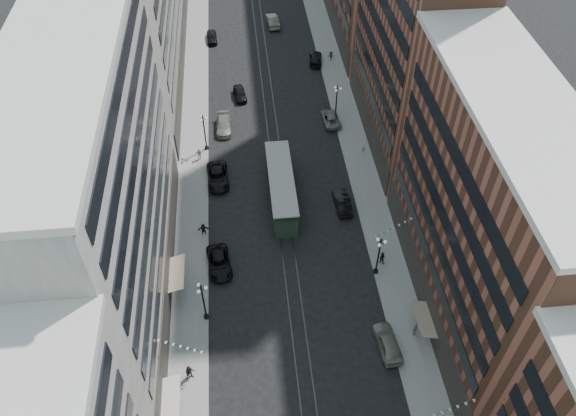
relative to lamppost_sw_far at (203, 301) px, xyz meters
name	(u,v)px	position (x,y,z in m)	size (l,w,h in m)	color
ground	(272,123)	(9.20, 32.00, -3.10)	(220.00, 220.00, 0.00)	black
sidewalk_west	(195,87)	(-1.80, 42.00, -3.02)	(4.00, 180.00, 0.15)	gray
sidewalk_east	(336,80)	(20.20, 42.00, -3.02)	(4.00, 180.00, 0.15)	gray
rail_west	(262,84)	(8.50, 42.00, -3.09)	(0.12, 180.00, 0.02)	#2D2D33
rail_east	(271,84)	(9.90, 42.00, -3.09)	(0.12, 180.00, 0.02)	#2D2D33
building_west_mid	(103,191)	(-7.80, 5.00, 10.90)	(8.00, 36.00, 28.00)	#A49E92
building_east_mid	(484,219)	(26.20, 0.00, 8.90)	(8.00, 30.00, 24.00)	brown
lamppost_sw_far	(203,301)	(0.00, 0.00, 0.00)	(1.03, 1.14, 5.52)	black
lamppost_sw_mid	(205,131)	(0.00, 27.00, 0.00)	(1.03, 1.14, 5.52)	black
lamppost_se_far	(379,255)	(18.40, 4.00, 0.00)	(1.03, 1.14, 5.52)	black
lamppost_se_mid	(336,101)	(18.40, 32.00, 0.00)	(1.03, 1.14, 5.52)	black
streetcar	(281,189)	(9.20, 16.53, -1.39)	(2.97, 13.40, 3.71)	#263D2B
car_2	(219,263)	(1.44, 6.53, -2.37)	(2.41, 5.23, 1.45)	black
car_4	(388,343)	(17.60, -5.11, -2.26)	(1.98, 4.92, 1.68)	slate
pedestrian_2	(190,373)	(-1.42, -6.54, -1.99)	(0.93, 0.51, 1.92)	black
pedestrian_4	(415,329)	(20.58, -3.97, -2.14)	(0.94, 0.43, 1.61)	#9B9781
car_7	(218,177)	(1.44, 20.49, -2.31)	(2.61, 5.67, 1.58)	black
car_8	(224,125)	(2.40, 31.15, -2.35)	(2.09, 5.14, 1.49)	slate
car_9	(212,37)	(0.85, 56.06, -2.38)	(1.70, 4.22, 1.44)	black
car_10	(342,202)	(16.41, 14.41, -2.31)	(1.67, 4.79, 1.58)	black
car_11	(331,118)	(17.60, 31.31, -2.41)	(2.27, 4.92, 1.37)	slate
car_12	(315,58)	(17.60, 47.51, -2.39)	(1.99, 4.89, 1.42)	black
car_13	(240,94)	(4.97, 38.71, -2.38)	(1.68, 4.18, 1.42)	black
car_14	(273,21)	(11.66, 60.47, -2.22)	(1.86, 5.35, 1.76)	slate
pedestrian_5	(203,229)	(-0.30, 11.57, -2.20)	(1.39, 0.40, 1.50)	black
pedestrian_6	(199,154)	(-0.88, 24.98, -2.11)	(0.98, 0.45, 1.68)	#B6AA97
pedestrian_7	(382,258)	(19.28, 5.29, -2.13)	(0.79, 0.43, 1.63)	black
pedestrian_8	(363,148)	(20.87, 24.14, -2.20)	(0.55, 0.36, 1.50)	beige
pedestrian_9	(331,56)	(20.13, 47.60, -2.17)	(1.00, 0.41, 1.55)	black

